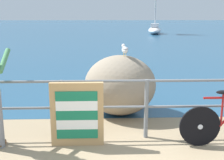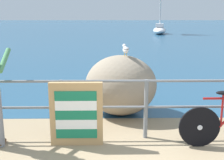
{
  "view_description": "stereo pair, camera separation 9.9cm",
  "coord_description": "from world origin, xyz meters",
  "px_view_note": "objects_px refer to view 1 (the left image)",
  "views": [
    {
      "loc": [
        -0.74,
        -2.58,
        2.08
      ],
      "look_at": [
        -0.57,
        2.43,
        0.93
      ],
      "focal_mm": 46.31,
      "sensor_mm": 36.0,
      "label": 1
    },
    {
      "loc": [
        -0.64,
        -2.59,
        2.08
      ],
      "look_at": [
        -0.57,
        2.43,
        0.93
      ],
      "focal_mm": 46.31,
      "sensor_mm": 36.0,
      "label": 2
    }
  ],
  "objects_px": {
    "folded_deckchair_stack": "(77,114)",
    "seagull": "(125,49)",
    "breakwater_boulder_main": "(120,85)",
    "sailboat": "(155,27)"
  },
  "relations": [
    {
      "from": "folded_deckchair_stack",
      "to": "seagull",
      "type": "relative_size",
      "value": 3.04
    },
    {
      "from": "folded_deckchair_stack",
      "to": "breakwater_boulder_main",
      "type": "bearing_deg",
      "value": 62.44
    },
    {
      "from": "folded_deckchair_stack",
      "to": "sailboat",
      "type": "relative_size",
      "value": 0.17
    },
    {
      "from": "seagull",
      "to": "breakwater_boulder_main",
      "type": "bearing_deg",
      "value": 35.74
    },
    {
      "from": "sailboat",
      "to": "breakwater_boulder_main",
      "type": "bearing_deg",
      "value": 179.67
    },
    {
      "from": "breakwater_boulder_main",
      "to": "sailboat",
      "type": "height_order",
      "value": "sailboat"
    },
    {
      "from": "folded_deckchair_stack",
      "to": "seagull",
      "type": "distance_m",
      "value": 1.87
    },
    {
      "from": "breakwater_boulder_main",
      "to": "seagull",
      "type": "distance_m",
      "value": 0.77
    },
    {
      "from": "breakwater_boulder_main",
      "to": "seagull",
      "type": "xyz_separation_m",
      "value": [
        0.08,
        -0.08,
        0.76
      ]
    },
    {
      "from": "breakwater_boulder_main",
      "to": "sailboat",
      "type": "relative_size",
      "value": 0.24
    }
  ]
}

